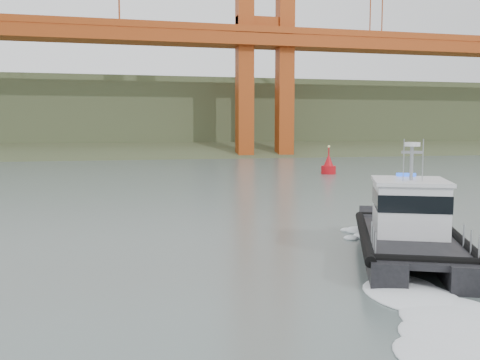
# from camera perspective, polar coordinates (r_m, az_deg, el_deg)

# --- Properties ---
(ground) EXTENTS (400.00, 400.00, 0.00)m
(ground) POSITION_cam_1_polar(r_m,az_deg,el_deg) (26.30, 1.90, -6.97)
(ground) COLOR #495652
(ground) RESTS_ON ground
(headlands) EXTENTS (500.00, 105.36, 27.12)m
(headlands) POSITION_cam_1_polar(r_m,az_deg,el_deg) (150.40, -10.95, 6.03)
(headlands) COLOR #324125
(headlands) RESTS_ON ground
(patrol_boat) EXTENTS (8.00, 11.51, 5.26)m
(patrol_boat) POSITION_cam_1_polar(r_m,az_deg,el_deg) (24.89, 17.64, -4.86)
(patrol_boat) COLOR black
(patrol_boat) RESTS_ON ground
(nav_buoy) EXTENTS (1.79, 1.79, 3.74)m
(nav_buoy) POSITION_cam_1_polar(r_m,az_deg,el_deg) (67.01, 9.43, 1.49)
(nav_buoy) COLOR #B90C14
(nav_buoy) RESTS_ON ground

